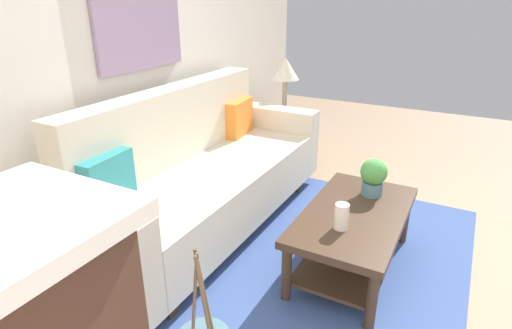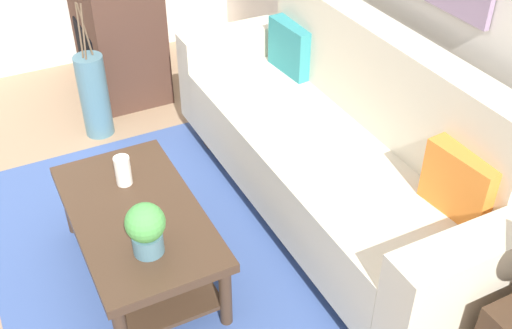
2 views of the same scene
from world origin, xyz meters
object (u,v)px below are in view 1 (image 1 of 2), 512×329
at_px(throw_pillow_orange, 239,118).
at_px(table_lamp, 285,71).
at_px(tabletop_vase, 341,217).
at_px(side_table, 283,138).
at_px(framed_painting, 139,13).
at_px(couch, 202,176).
at_px(throw_pillow_teal, 107,181).
at_px(potted_plant_tabletop, 373,176).
at_px(coffee_table, 354,227).

height_order(throw_pillow_orange, table_lamp, table_lamp).
xyz_separation_m(tabletop_vase, table_lamp, (1.75, 1.17, 0.48)).
bearing_deg(tabletop_vase, side_table, 33.82).
bearing_deg(framed_painting, couch, -90.00).
xyz_separation_m(couch, throw_pillow_teal, (-0.77, 0.12, 0.25)).
bearing_deg(throw_pillow_teal, table_lamp, -2.78).
bearing_deg(side_table, couch, -179.51).
xyz_separation_m(throw_pillow_teal, throw_pillow_orange, (1.55, 0.00, 0.00)).
xyz_separation_m(throw_pillow_orange, potted_plant_tabletop, (-0.47, -1.33, -0.11)).
bearing_deg(coffee_table, throw_pillow_teal, 120.93).
xyz_separation_m(throw_pillow_orange, framed_painting, (-0.77, 0.34, 0.91)).
distance_m(throw_pillow_teal, potted_plant_tabletop, 1.71).
bearing_deg(framed_painting, tabletop_vase, -98.14).
height_order(couch, coffee_table, couch).
height_order(couch, potted_plant_tabletop, couch).
xyz_separation_m(throw_pillow_teal, tabletop_vase, (0.54, -1.28, -0.17)).
xyz_separation_m(throw_pillow_orange, side_table, (0.74, -0.11, -0.40)).
height_order(throw_pillow_orange, framed_painting, framed_painting).
height_order(couch, side_table, couch).
distance_m(throw_pillow_orange, potted_plant_tabletop, 1.42).
distance_m(throw_pillow_orange, framed_painting, 1.24).
relative_size(throw_pillow_orange, potted_plant_tabletop, 1.37).
relative_size(couch, coffee_table, 2.21).
bearing_deg(framed_painting, coffee_table, -89.70).
distance_m(potted_plant_tabletop, side_table, 1.75).
bearing_deg(couch, throw_pillow_teal, 170.86).
height_order(potted_plant_tabletop, side_table, potted_plant_tabletop).
distance_m(throw_pillow_teal, table_lamp, 2.31).
xyz_separation_m(throw_pillow_orange, tabletop_vase, (-1.00, -1.28, -0.17)).
xyz_separation_m(throw_pillow_orange, table_lamp, (0.74, -0.11, 0.31)).
xyz_separation_m(table_lamp, framed_painting, (-1.52, 0.45, 0.59)).
bearing_deg(framed_painting, table_lamp, -16.61).
bearing_deg(throw_pillow_teal, coffee_table, -59.07).
bearing_deg(potted_plant_tabletop, throw_pillow_orange, 70.45).
height_order(coffee_table, side_table, side_table).
xyz_separation_m(couch, throw_pillow_orange, (0.77, 0.12, 0.25)).
distance_m(coffee_table, potted_plant_tabletop, 0.39).
distance_m(couch, framed_painting, 1.24).
height_order(tabletop_vase, framed_painting, framed_painting).
xyz_separation_m(potted_plant_tabletop, framed_painting, (-0.30, 1.67, 1.01)).
xyz_separation_m(throw_pillow_orange, coffee_table, (-0.76, -1.30, -0.37)).
bearing_deg(framed_painting, side_table, -16.61).
distance_m(couch, potted_plant_tabletop, 1.25).
bearing_deg(potted_plant_tabletop, couch, 103.89).
bearing_deg(tabletop_vase, potted_plant_tabletop, -5.47).
bearing_deg(coffee_table, side_table, 38.34).
relative_size(tabletop_vase, side_table, 0.29).
distance_m(throw_pillow_orange, table_lamp, 0.82).
height_order(coffee_table, table_lamp, table_lamp).
distance_m(coffee_table, side_table, 1.92).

